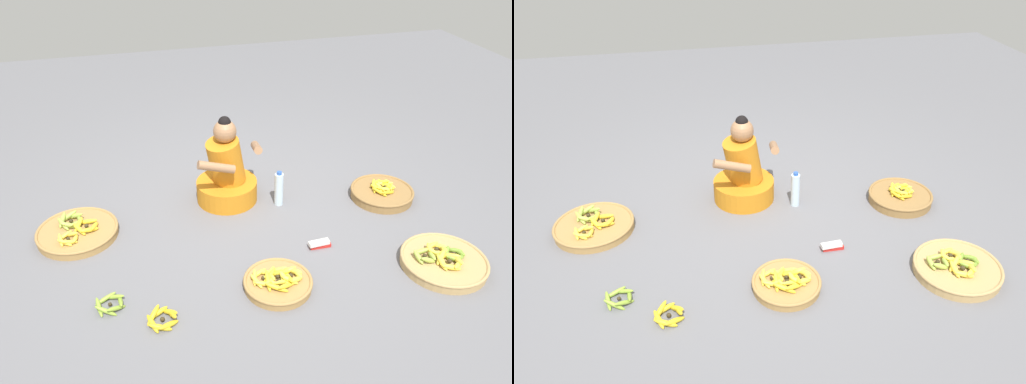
% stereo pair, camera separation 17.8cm
% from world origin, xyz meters
% --- Properties ---
extents(ground_plane, '(10.00, 10.00, 0.00)m').
position_xyz_m(ground_plane, '(0.00, 0.00, 0.00)').
color(ground_plane, slate).
extents(vendor_woman_front, '(0.61, 0.52, 0.77)m').
position_xyz_m(vendor_woman_front, '(-0.12, 0.30, 0.25)').
color(vendor_woman_front, orange).
rests_on(vendor_woman_front, ground).
extents(banana_basket_front_left, '(0.54, 0.54, 0.15)m').
position_xyz_m(banana_basket_front_left, '(1.18, -0.03, 0.05)').
color(banana_basket_front_left, olive).
rests_on(banana_basket_front_left, ground).
extents(banana_basket_back_right, '(0.48, 0.48, 0.14)m').
position_xyz_m(banana_basket_back_right, '(-0.03, -0.88, 0.05)').
color(banana_basket_back_right, '#A87F47').
rests_on(banana_basket_back_right, ground).
extents(banana_basket_front_right, '(0.62, 0.62, 0.14)m').
position_xyz_m(banana_basket_front_right, '(1.18, -0.99, 0.05)').
color(banana_basket_front_right, tan).
rests_on(banana_basket_front_right, ground).
extents(banana_basket_back_left, '(0.62, 0.62, 0.14)m').
position_xyz_m(banana_basket_back_left, '(-1.36, 0.08, 0.04)').
color(banana_basket_back_left, '#A87F47').
rests_on(banana_basket_back_left, ground).
extents(loose_bananas_back_center, '(0.22, 0.22, 0.09)m').
position_xyz_m(loose_bananas_back_center, '(-0.83, -1.00, 0.03)').
color(loose_bananas_back_center, gold).
rests_on(loose_bananas_back_center, ground).
extents(loose_bananas_front_center, '(0.21, 0.22, 0.09)m').
position_xyz_m(loose_bananas_front_center, '(-1.14, -0.78, 0.03)').
color(loose_bananas_front_center, '#8CAD38').
rests_on(loose_bananas_front_center, ground).
extents(water_bottle, '(0.07, 0.07, 0.32)m').
position_xyz_m(water_bottle, '(0.28, 0.11, 0.15)').
color(water_bottle, silver).
rests_on(water_bottle, ground).
extents(packet_carton_stack, '(0.18, 0.06, 0.06)m').
position_xyz_m(packet_carton_stack, '(0.40, -0.55, 0.03)').
color(packet_carton_stack, red).
rests_on(packet_carton_stack, ground).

